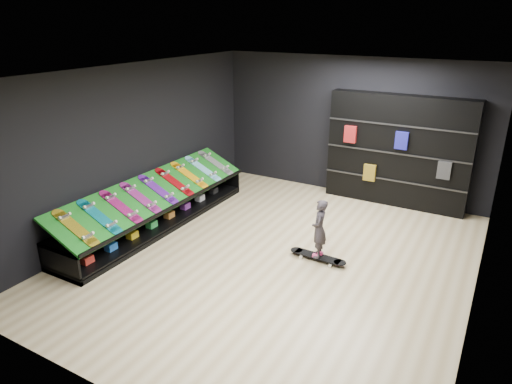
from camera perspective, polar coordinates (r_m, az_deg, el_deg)
The scene contains 20 objects.
floor at distance 7.72m, azimuth 2.53°, elevation -8.07°, with size 6.00×7.00×0.01m, color #CCB88A.
ceiling at distance 6.78m, azimuth 2.94°, elevation 14.63°, with size 6.00×7.00×0.01m, color white.
wall_back at distance 10.25m, azimuth 11.71°, elevation 7.93°, with size 6.00×0.02×3.00m, color black.
wall_front at distance 4.54m, azimuth -18.04°, elevation -9.95°, with size 6.00×0.02×3.00m, color black.
wall_left at distance 8.81m, azimuth -15.03°, elevation 5.52°, with size 0.02×7.00×3.00m, color black.
wall_right at distance 6.44m, azimuth 27.27°, elevation -1.94°, with size 0.02×7.00×3.00m, color black.
display_rack at distance 8.93m, azimuth -12.19°, elevation -2.56°, with size 0.90×4.50×0.50m, color black, non-canonical shape.
turf_ramp at distance 8.72m, azimuth -12.17°, elevation 0.15°, with size 1.00×4.50×0.04m, color #0E5911.
back_shelving at distance 9.89m, azimuth 17.30°, elevation 4.88°, with size 2.89×0.34×2.31m, color black.
floor_skateboard at distance 7.65m, azimuth 7.71°, elevation -8.18°, with size 0.98×0.22×0.09m, color black, non-canonical shape.
child at distance 7.49m, azimuth 7.84°, elevation -5.90°, with size 0.22×0.16×0.59m, color black.
display_board_0 at distance 7.52m, azimuth -21.63°, elevation -4.20°, with size 0.98×0.22×0.09m, color yellow, non-canonical shape.
display_board_1 at distance 7.79m, azimuth -18.98°, elevation -2.95°, with size 0.98×0.22×0.09m, color #0C8C99, non-canonical shape.
display_board_2 at distance 8.08m, azimuth -16.52°, elevation -1.79°, with size 0.98×0.22×0.09m, color #E5198C, non-canonical shape.
display_board_3 at distance 8.38m, azimuth -14.24°, elevation -0.70°, with size 0.98×0.22×0.09m, color #2626BF, non-canonical shape.
display_board_4 at distance 8.71m, azimuth -12.12°, elevation 0.30°, with size 0.98×0.22×0.09m, color purple, non-canonical shape.
display_board_5 at distance 9.04m, azimuth -10.16°, elevation 1.24°, with size 0.98×0.22×0.09m, color red, non-canonical shape.
display_board_6 at distance 9.39m, azimuth -8.34°, elevation 2.10°, with size 0.98×0.22×0.09m, color yellow, non-canonical shape.
display_board_7 at distance 9.75m, azimuth -6.65°, elevation 2.90°, with size 0.98×0.22×0.09m, color #0CB2E5, non-canonical shape.
display_board_8 at distance 10.11m, azimuth -5.08°, elevation 3.65°, with size 0.98×0.22×0.09m, color black, non-canonical shape.
Camera 1 is at (3.02, -6.03, 3.77)m, focal length 32.00 mm.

